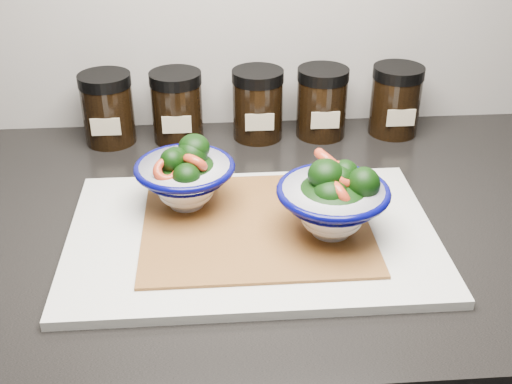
{
  "coord_description": "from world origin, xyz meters",
  "views": [
    {
      "loc": [
        -0.11,
        0.74,
        1.35
      ],
      "look_at": [
        -0.06,
        1.41,
        0.96
      ],
      "focal_mm": 45.0,
      "sensor_mm": 36.0,
      "label": 1
    }
  ],
  "objects": [
    {
      "name": "spice_jar_b",
      "position": [
        -0.16,
        1.69,
        0.96
      ],
      "size": [
        0.08,
        0.08,
        0.11
      ],
      "color": "black",
      "rests_on": "countertop"
    },
    {
      "name": "spice_jar_c",
      "position": [
        -0.03,
        1.69,
        0.96
      ],
      "size": [
        0.08,
        0.08,
        0.11
      ],
      "color": "black",
      "rests_on": "countertop"
    },
    {
      "name": "cutting_board",
      "position": [
        -0.06,
        1.39,
        0.91
      ],
      "size": [
        0.45,
        0.3,
        0.01
      ],
      "primitive_type": "cube",
      "color": "silver",
      "rests_on": "countertop"
    },
    {
      "name": "bamboo_mat",
      "position": [
        -0.06,
        1.41,
        0.91
      ],
      "size": [
        0.28,
        0.24,
        0.0
      ],
      "primitive_type": "cube",
      "color": "#A76A32",
      "rests_on": "cutting_board"
    },
    {
      "name": "bowl_right",
      "position": [
        0.03,
        1.38,
        0.96
      ],
      "size": [
        0.14,
        0.14,
        0.1
      ],
      "rotation": [
        0.0,
        0.0,
        0.38
      ],
      "color": "white",
      "rests_on": "bamboo_mat"
    },
    {
      "name": "countertop",
      "position": [
        0.0,
        1.45,
        0.88
      ],
      "size": [
        3.5,
        0.6,
        0.04
      ],
      "primitive_type": "cube",
      "color": "black",
      "rests_on": "cabinet"
    },
    {
      "name": "bowl_left",
      "position": [
        -0.14,
        1.46,
        0.96
      ],
      "size": [
        0.13,
        0.13,
        0.09
      ],
      "rotation": [
        0.0,
        0.0,
        0.4
      ],
      "color": "white",
      "rests_on": "bamboo_mat"
    },
    {
      "name": "spice_jar_d",
      "position": [
        0.07,
        1.69,
        0.96
      ],
      "size": [
        0.08,
        0.08,
        0.11
      ],
      "color": "black",
      "rests_on": "countertop"
    },
    {
      "name": "spice_jar_a",
      "position": [
        -0.27,
        1.69,
        0.96
      ],
      "size": [
        0.08,
        0.08,
        0.11
      ],
      "color": "black",
      "rests_on": "countertop"
    },
    {
      "name": "spice_jar_e",
      "position": [
        0.19,
        1.69,
        0.96
      ],
      "size": [
        0.08,
        0.08,
        0.11
      ],
      "color": "black",
      "rests_on": "countertop"
    }
  ]
}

